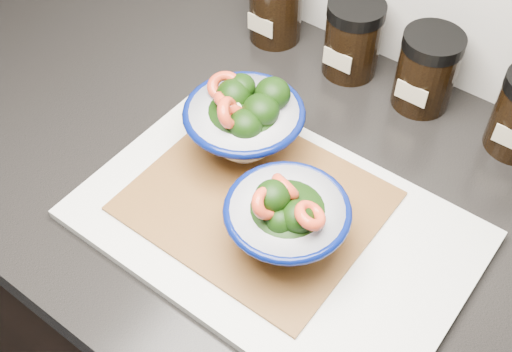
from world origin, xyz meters
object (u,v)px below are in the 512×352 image
Objects in this scene: bowl_left at (244,121)px; spice_jar_a at (276,5)px; bowl_right at (287,220)px; spice_jar_c at (427,70)px; cutting_board at (275,225)px; spice_jar_b at (353,39)px.

spice_jar_a is at bearing 117.29° from bowl_left.
spice_jar_c is at bearing 89.06° from bowl_right.
cutting_board is 2.99× the size of bowl_left.
cutting_board is 3.98× the size of spice_jar_b.
spice_jar_c reaches higher than cutting_board.
spice_jar_b is at bearing 0.00° from spice_jar_a.
spice_jar_a is (-0.25, 0.32, -0.00)m from bowl_right.
cutting_board is 0.06m from bowl_right.
cutting_board is at bearing -54.18° from spice_jar_a.
spice_jar_b is at bearing 180.00° from spice_jar_c.
bowl_right reaches higher than spice_jar_c.
bowl_left is 1.33× the size of spice_jar_b.
bowl_right is at bearing -70.91° from spice_jar_b.
cutting_board is 3.98× the size of spice_jar_a.
spice_jar_a is 1.00× the size of spice_jar_b.
cutting_board is 3.23× the size of bowl_right.
bowl_left is 1.33× the size of spice_jar_c.
bowl_right is (0.13, -0.09, -0.01)m from bowl_left.
spice_jar_c is at bearing 60.35° from bowl_left.
bowl_left is at bearing 144.77° from bowl_right.
spice_jar_b is at bearing 86.18° from bowl_left.
bowl_right reaches higher than spice_jar_a.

